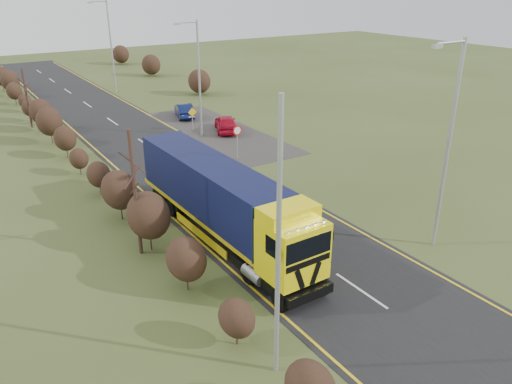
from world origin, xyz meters
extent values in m
plane|color=#3A461E|center=(0.00, 0.00, 0.00)|extent=(160.00, 160.00, 0.00)
cube|color=black|center=(0.00, 10.00, 0.01)|extent=(8.00, 120.00, 0.02)
cube|color=#2D2A28|center=(6.50, 20.00, 0.01)|extent=(6.00, 18.00, 0.02)
cube|color=gold|center=(-3.70, 10.00, 0.03)|extent=(0.12, 116.00, 0.01)
cube|color=gold|center=(3.70, 10.00, 0.03)|extent=(0.12, 116.00, 0.01)
cube|color=silver|center=(0.00, -4.00, 0.03)|extent=(0.12, 3.00, 0.01)
cube|color=silver|center=(0.00, 4.00, 0.03)|extent=(0.12, 3.00, 0.01)
cube|color=silver|center=(0.00, 12.00, 0.03)|extent=(0.12, 3.00, 0.01)
cube|color=silver|center=(0.00, 20.00, 0.03)|extent=(0.12, 3.00, 0.01)
cube|color=silver|center=(0.00, 28.00, 0.03)|extent=(0.12, 3.00, 0.01)
cube|color=silver|center=(0.00, 36.00, 0.03)|extent=(0.12, 3.00, 0.01)
cube|color=silver|center=(0.00, 44.00, 0.03)|extent=(0.12, 3.00, 0.01)
cube|color=silver|center=(0.00, 52.00, 0.03)|extent=(0.12, 3.00, 0.01)
cube|color=silver|center=(0.00, 60.00, 0.03)|extent=(0.12, 3.00, 0.01)
ellipsoid|color=black|center=(-6.02, -4.00, 1.14)|extent=(1.21, 1.57, 1.39)
ellipsoid|color=black|center=(-6.00, 0.00, 1.49)|extent=(1.58, 2.06, 1.82)
ellipsoid|color=black|center=(-5.98, 4.00, 1.84)|extent=(1.96, 2.55, 2.25)
ellipsoid|color=black|center=(-6.03, 8.00, 1.72)|extent=(1.83, 2.38, 2.10)
ellipsoid|color=black|center=(-5.95, 12.00, 1.28)|extent=(1.37, 1.78, 1.57)
ellipsoid|color=black|center=(-6.06, 16.00, 1.13)|extent=(1.20, 1.56, 1.38)
ellipsoid|color=black|center=(-5.92, 20.00, 1.46)|extent=(1.55, 2.02, 1.78)
ellipsoid|color=black|center=(-6.09, 24.00, 1.83)|extent=(1.95, 2.53, 2.24)
ellipsoid|color=black|center=(-5.90, 28.00, 1.74)|extent=(1.85, 2.41, 2.13)
ellipsoid|color=black|center=(-6.12, 32.00, 1.31)|extent=(1.40, 1.81, 1.61)
ellipsoid|color=black|center=(-5.87, 36.00, 1.12)|extent=(1.19, 1.55, 1.37)
ellipsoid|color=black|center=(-6.14, 40.00, 1.43)|extent=(1.52, 1.97, 1.75)
ellipsoid|color=black|center=(-5.84, 44.00, 1.81)|extent=(1.93, 2.51, 2.22)
ellipsoid|color=black|center=(-6.17, 48.00, 1.76)|extent=(1.88, 2.44, 2.16)
ellipsoid|color=black|center=(-5.82, 52.00, 1.34)|extent=(1.43, 1.85, 1.64)
cylinder|color=#36211B|center=(-6.50, 4.00, 3.03)|extent=(0.18, 0.18, 6.05)
cylinder|color=#36211B|center=(-6.50, 30.00, 2.53)|extent=(0.18, 0.18, 5.06)
cube|color=black|center=(-2.60, -1.79, 0.65)|extent=(2.29, 4.28, 0.42)
cube|color=yellow|center=(-2.60, -2.62, 2.17)|extent=(2.34, 2.07, 2.40)
cube|color=black|center=(-2.60, -3.59, 0.51)|extent=(2.31, 0.15, 0.51)
cube|color=black|center=(-2.99, -3.65, 1.43)|extent=(0.56, 0.03, 0.99)
cube|color=black|center=(-2.21, -3.65, 1.43)|extent=(0.56, 0.03, 0.99)
cube|color=black|center=(-2.60, -3.62, 2.68)|extent=(2.17, 0.10, 0.88)
cube|color=black|center=(-2.60, -3.65, 2.03)|extent=(2.12, 0.07, 0.26)
cube|color=yellow|center=(-2.60, -2.30, 3.63)|extent=(2.33, 1.33, 0.52)
cylinder|color=silver|center=(-2.60, -3.41, 3.46)|extent=(2.03, 0.09, 0.06)
cube|color=black|center=(-3.92, -3.41, 2.72)|extent=(0.08, 0.12, 0.42)
cube|color=black|center=(-1.28, -3.41, 2.72)|extent=(0.08, 0.12, 0.42)
cylinder|color=gray|center=(-3.66, -1.42, 0.69)|extent=(0.54, 1.21, 0.52)
cylinder|color=gray|center=(-1.54, -1.42, 0.69)|extent=(0.54, 1.21, 0.52)
cube|color=gold|center=(-2.60, 4.21, 1.14)|extent=(2.50, 11.67, 0.22)
cube|color=black|center=(-2.60, 4.21, 2.52)|extent=(2.48, 11.30, 2.54)
cube|color=#0D1B38|center=(-2.60, 9.86, 2.52)|extent=(2.29, 0.10, 2.54)
cube|color=#0D1B38|center=(-2.60, -1.44, 2.52)|extent=(2.29, 0.10, 2.54)
cube|color=black|center=(-2.60, 7.72, 0.60)|extent=(2.18, 3.36, 0.32)
cube|color=gold|center=(-3.73, 3.29, 0.51)|extent=(0.13, 5.08, 0.42)
cube|color=gold|center=(-1.47, 3.29, 0.51)|extent=(0.13, 5.08, 0.42)
cylinder|color=black|center=(-3.57, -3.27, 0.48)|extent=(0.31, 0.97, 0.96)
cylinder|color=black|center=(-1.63, -3.27, 0.48)|extent=(0.31, 0.97, 0.96)
cylinder|color=black|center=(-3.57, -0.96, 0.48)|extent=(0.31, 0.97, 0.96)
cylinder|color=black|center=(-1.63, -0.96, 0.48)|extent=(0.31, 0.97, 0.96)
cylinder|color=black|center=(-3.57, 6.89, 0.48)|extent=(0.31, 0.97, 0.96)
cylinder|color=black|center=(-1.63, 6.89, 0.48)|extent=(0.31, 0.97, 0.96)
cylinder|color=black|center=(-3.57, 7.81, 0.48)|extent=(0.31, 0.97, 0.96)
cylinder|color=black|center=(-1.63, 7.81, 0.48)|extent=(0.31, 0.97, 0.96)
cylinder|color=black|center=(-3.57, 8.74, 0.48)|extent=(0.31, 0.97, 0.96)
cylinder|color=black|center=(-1.63, 8.74, 0.48)|extent=(0.31, 0.97, 0.96)
imported|color=#AA081F|center=(7.10, 19.58, 0.71)|extent=(3.22, 4.50, 1.42)
imported|color=#0A123B|center=(6.21, 25.83, 0.65)|extent=(2.43, 4.16, 1.30)
cylinder|color=#9B9EA0|center=(5.78, -3.02, 4.88)|extent=(0.18, 0.18, 9.76)
cylinder|color=#9B9EA0|center=(4.91, -3.02, 9.60)|extent=(1.74, 0.12, 0.12)
cube|color=#9B9EA0|center=(4.04, -3.02, 9.49)|extent=(0.49, 0.20, 0.15)
cylinder|color=#9B9EA0|center=(4.78, 19.56, 4.57)|extent=(0.18, 0.18, 9.14)
cylinder|color=#9B9EA0|center=(3.96, 19.56, 8.99)|extent=(1.62, 0.12, 0.12)
cube|color=#9B9EA0|center=(3.15, 19.56, 8.89)|extent=(0.46, 0.18, 0.14)
cylinder|color=#9B9EA0|center=(4.60, 40.58, 4.97)|extent=(0.18, 0.18, 9.95)
cylinder|color=#9B9EA0|center=(3.72, 40.58, 9.78)|extent=(1.77, 0.12, 0.12)
cube|color=#9B9EA0|center=(2.83, 40.58, 9.67)|extent=(0.50, 0.20, 0.15)
cylinder|color=#9B9EA0|center=(-5.59, -5.79, 4.62)|extent=(0.16, 0.16, 9.23)
cylinder|color=#9B9EA0|center=(4.20, 12.90, 1.09)|extent=(0.08, 0.08, 2.17)
cylinder|color=red|center=(4.20, 12.87, 2.17)|extent=(0.69, 0.04, 0.69)
cylinder|color=white|center=(4.20, 12.85, 2.17)|extent=(0.52, 0.02, 0.52)
cylinder|color=#9B9EA0|center=(4.82, 21.29, 0.76)|extent=(0.08, 0.08, 1.53)
cube|color=#E4AD0C|center=(4.82, 21.24, 1.64)|extent=(0.77, 0.04, 0.77)
camera|label=1|loc=(-13.19, -16.25, 11.95)|focal=35.00mm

